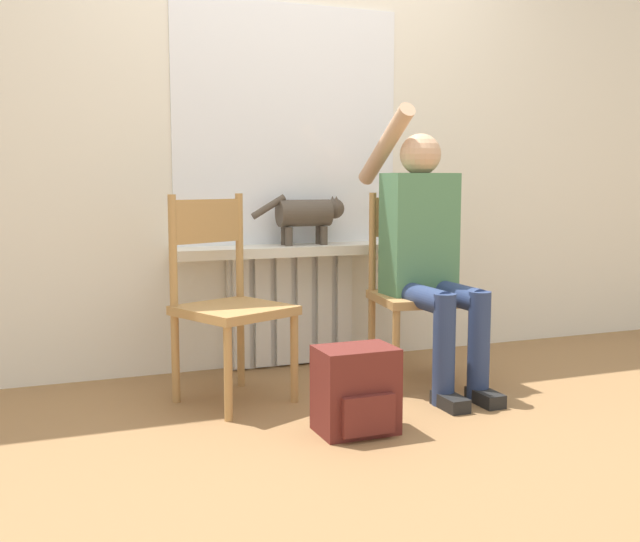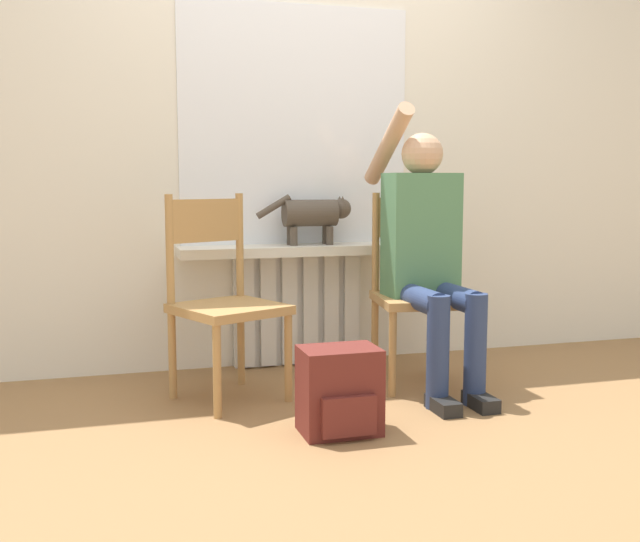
{
  "view_description": "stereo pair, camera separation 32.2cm",
  "coord_description": "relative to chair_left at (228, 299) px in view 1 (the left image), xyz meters",
  "views": [
    {
      "loc": [
        -1.31,
        -2.59,
        0.99
      ],
      "look_at": [
        0.0,
        0.74,
        0.56
      ],
      "focal_mm": 42.0,
      "sensor_mm": 36.0,
      "label": 1
    },
    {
      "loc": [
        -1.01,
        -2.69,
        0.99
      ],
      "look_at": [
        0.0,
        0.74,
        0.56
      ],
      "focal_mm": 42.0,
      "sensor_mm": 36.0,
      "label": 2
    }
  ],
  "objects": [
    {
      "name": "windowsill",
      "position": [
        0.49,
        0.44,
        0.16
      ],
      "size": [
        1.28,
        0.26,
        0.05
      ],
      "color": "silver",
      "rests_on": "radiator"
    },
    {
      "name": "window_glass",
      "position": [
        0.49,
        0.56,
        0.81
      ],
      "size": [
        1.23,
        0.01,
        1.25
      ],
      "color": "white",
      "rests_on": "windowsill"
    },
    {
      "name": "chair_right",
      "position": [
        0.96,
        0.0,
        0.0
      ],
      "size": [
        0.48,
        0.48,
        0.93
      ],
      "rotation": [
        0.0,
        0.0,
        -0.14
      ],
      "color": "#B2844C",
      "rests_on": "ground_plane"
    },
    {
      "name": "ground_plane",
      "position": [
        0.49,
        -0.63,
        -0.47
      ],
      "size": [
        12.0,
        12.0,
        0.0
      ],
      "primitive_type": "plane",
      "color": "olive"
    },
    {
      "name": "chair_left",
      "position": [
        0.0,
        0.0,
        0.0
      ],
      "size": [
        0.56,
        0.56,
        0.93
      ],
      "rotation": [
        0.0,
        0.0,
        0.42
      ],
      "color": "#B2844C",
      "rests_on": "ground_plane"
    },
    {
      "name": "person",
      "position": [
        0.95,
        -0.11,
        0.21
      ],
      "size": [
        0.36,
        0.95,
        1.35
      ],
      "color": "navy",
      "rests_on": "ground_plane"
    },
    {
      "name": "wall_with_window",
      "position": [
        0.49,
        0.6,
        0.88
      ],
      "size": [
        7.0,
        0.06,
        2.7
      ],
      "color": "white",
      "rests_on": "ground_plane"
    },
    {
      "name": "radiator",
      "position": [
        0.49,
        0.52,
        -0.16
      ],
      "size": [
        0.7,
        0.08,
        0.6
      ],
      "color": "silver",
      "rests_on": "ground_plane"
    },
    {
      "name": "backpack",
      "position": [
        0.36,
        -0.61,
        -0.3
      ],
      "size": [
        0.31,
        0.25,
        0.34
      ],
      "color": "maroon",
      "rests_on": "ground_plane"
    },
    {
      "name": "cat",
      "position": [
        0.56,
        0.45,
        0.35
      ],
      "size": [
        0.51,
        0.14,
        0.27
      ],
      "color": "#4C4238",
      "rests_on": "windowsill"
    }
  ]
}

